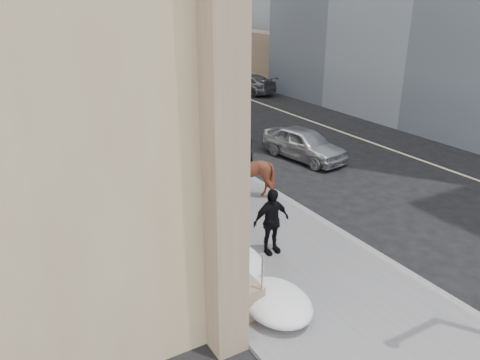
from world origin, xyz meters
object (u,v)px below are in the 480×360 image
object	(u,v)px
car_grey	(246,84)
pedestrian	(271,221)
mounted_horse_left	(153,181)
car_silver	(304,144)
mounted_horse_right	(245,168)

from	to	relation	value
car_grey	pedestrian	bearing A→B (deg)	42.66
car_grey	mounted_horse_left	bearing A→B (deg)	32.39
car_silver	car_grey	world-z (taller)	car_silver
mounted_horse_right	car_grey	size ratio (longest dim) A/B	0.53
mounted_horse_left	mounted_horse_right	distance (m)	3.35
car_grey	mounted_horse_right	bearing A→B (deg)	40.85
pedestrian	mounted_horse_left	bearing A→B (deg)	114.52
car_silver	car_grey	bearing A→B (deg)	59.52
car_grey	car_silver	bearing A→B (deg)	50.82
pedestrian	car_silver	distance (m)	8.70
mounted_horse_right	car_silver	xyz separation A→B (m)	(4.54, 2.46, -0.45)
mounted_horse_left	pedestrian	xyz separation A→B (m)	(1.88, -4.30, -0.10)
mounted_horse_right	pedestrian	xyz separation A→B (m)	(-1.44, -3.84, -0.07)
mounted_horse_right	car_silver	world-z (taller)	mounted_horse_right
pedestrian	car_grey	size ratio (longest dim) A/B	0.40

